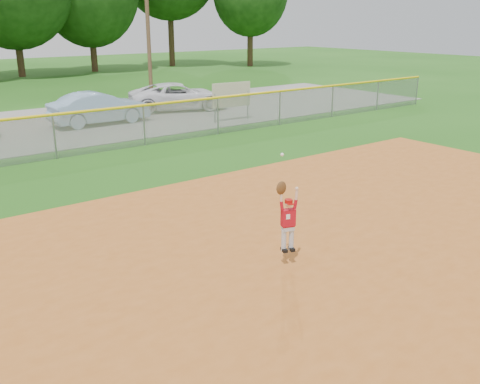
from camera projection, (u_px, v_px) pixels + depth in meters
name	position (u px, v px, depth m)	size (l,w,h in m)	color
ground	(230.00, 260.00, 10.54)	(120.00, 120.00, 0.00)	#1F5513
clay_infield	(344.00, 325.00, 8.25)	(24.00, 16.00, 0.04)	#A9581E
parking_strip	(9.00, 130.00, 22.67)	(44.00, 10.00, 0.03)	gray
car_blue	(99.00, 108.00, 23.72)	(1.51, 4.32, 1.42)	#83A5C4
car_white_b	(178.00, 96.00, 27.40)	(2.29, 4.96, 1.38)	silver
sponsor_sign	(232.00, 96.00, 24.36)	(1.99, 0.22, 1.77)	gray
outfield_fence	(54.00, 133.00, 17.85)	(40.06, 0.10, 1.55)	gray
ballplayer	(287.00, 217.00, 9.99)	(0.46, 0.28, 1.93)	silver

